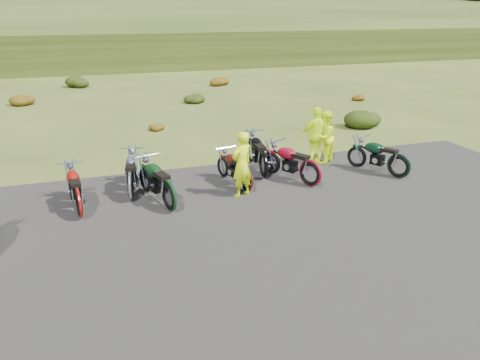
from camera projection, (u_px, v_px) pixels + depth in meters
name	position (u px, v px, depth m)	size (l,w,h in m)	color
ground	(229.00, 217.00, 11.53)	(300.00, 300.00, 0.00)	#3F4B19
gravel_pad	(257.00, 256.00, 9.76)	(20.00, 12.00, 0.04)	black
hill_slope	(106.00, 50.00, 55.97)	(300.00, 46.00, 3.00)	#2C3A13
hill_plateau	(90.00, 29.00, 109.30)	(300.00, 90.00, 9.17)	#2C3A13
shrub_2	(21.00, 99.00, 24.31)	(1.30, 1.30, 0.77)	brown
shrub_3	(78.00, 80.00, 29.85)	(1.56, 1.56, 0.92)	black
shrub_4	(155.00, 125.00, 19.51)	(0.77, 0.77, 0.45)	brown
shrub_5	(193.00, 97.00, 25.06)	(1.03, 1.03, 0.61)	black
shrub_6	(218.00, 80.00, 30.60)	(1.30, 1.30, 0.77)	brown
shrub_7	(364.00, 116.00, 20.15)	(1.56, 1.56, 0.92)	black
shrub_8	(356.00, 96.00, 25.80)	(0.77, 0.77, 0.45)	brown
motorcycle_1	(81.00, 218.00, 11.52)	(2.09, 0.70, 1.10)	#9D120B
motorcycle_2	(170.00, 211.00, 11.88)	(2.24, 0.75, 1.17)	black
motorcycle_3	(132.00, 200.00, 12.57)	(2.13, 0.71, 1.12)	#BABABF
motorcycle_4	(246.00, 192.00, 13.12)	(1.96, 0.65, 1.03)	#44140B
motorcycle_5	(263.00, 177.00, 14.23)	(2.23, 0.74, 1.17)	black
motorcycle_6	(309.00, 187.00, 13.49)	(2.20, 0.73, 1.15)	maroon
motorcycle_7	(397.00, 178.00, 14.14)	(2.12, 0.71, 1.11)	black
person_middle	(242.00, 165.00, 12.49)	(0.65, 0.43, 1.80)	#D8F70D
person_right_a	(324.00, 138.00, 15.22)	(0.84, 0.66, 1.73)	#D8F70D
person_right_b	(316.00, 137.00, 15.11)	(1.10, 0.46, 1.87)	#D8F70D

